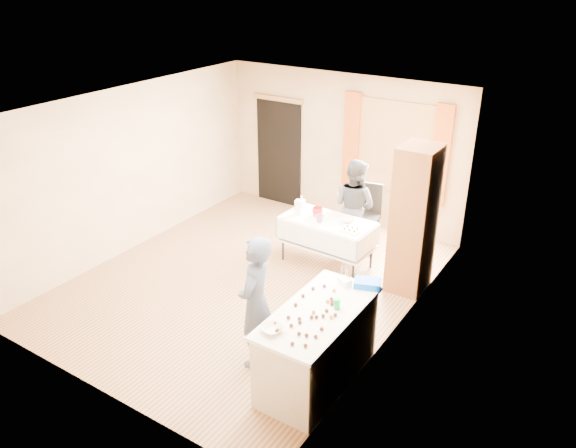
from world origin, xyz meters
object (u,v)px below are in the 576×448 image
Objects in this scene: party_table at (327,238)px; woman at (354,206)px; girl at (256,302)px; counter at (318,346)px; chair at (366,225)px; cabinet at (414,220)px.

woman is (0.11, 0.67, 0.32)m from party_table.
counter is at bearing 84.12° from girl.
chair is 3.52m from girl.
party_table is 2.53m from girl.
cabinet is 1.47× the size of party_table.
party_table is at bearing 92.53° from woman.
cabinet is at bearing 4.13° from party_table.
cabinet is at bearing 164.69° from woman.
woman is (-0.35, 3.13, -0.04)m from girl.
cabinet is 1.45m from party_table.
chair is at bearing 139.66° from cabinet.
chair is (-1.04, 3.38, -0.16)m from counter.
party_table is at bearing 117.08° from counter.
cabinet is 1.67m from chair.
chair is at bearing 107.03° from counter.
chair reaches higher than party_table.
counter is at bearing -84.03° from chair.
counter is at bearing -60.85° from party_table.
counter is 3.24m from woman.
woman is (-0.07, -0.35, 0.47)m from chair.
counter is 3.54m from chair.
girl is at bearing -96.44° from chair.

